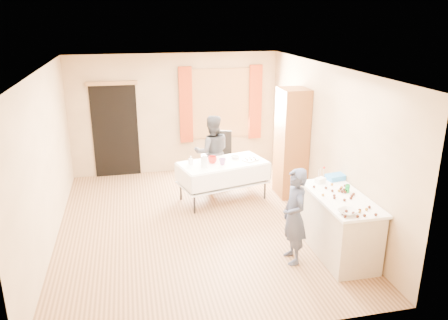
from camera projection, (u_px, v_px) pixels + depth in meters
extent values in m
cube|color=#9E7047|center=(197.00, 225.00, 7.38)|extent=(4.50, 5.50, 0.02)
cube|color=white|center=(193.00, 68.00, 6.54)|extent=(4.50, 5.50, 0.02)
cube|color=tan|center=(176.00, 114.00, 9.51)|extent=(4.50, 0.02, 2.60)
cube|color=tan|center=(237.00, 231.00, 4.40)|extent=(4.50, 0.02, 2.60)
cube|color=tan|center=(45.00, 161.00, 6.49)|extent=(0.02, 5.50, 2.60)
cube|color=tan|center=(326.00, 142.00, 7.42)|extent=(0.02, 5.50, 2.60)
cube|color=olive|center=(221.00, 103.00, 9.61)|extent=(1.32, 0.06, 1.52)
cube|color=white|center=(221.00, 103.00, 9.60)|extent=(1.20, 0.02, 1.40)
cube|color=#9A3111|center=(186.00, 105.00, 9.41)|extent=(0.28, 0.06, 1.65)
cube|color=#9A3111|center=(255.00, 102.00, 9.73)|extent=(0.28, 0.06, 1.65)
cube|color=black|center=(115.00, 131.00, 9.31)|extent=(0.95, 0.04, 2.00)
cube|color=olive|center=(111.00, 83.00, 8.96)|extent=(1.05, 0.06, 0.08)
cube|color=brown|center=(291.00, 143.00, 8.29)|extent=(0.50, 0.60, 2.09)
cube|color=#C2B49C|center=(339.00, 227.00, 6.37)|extent=(0.64, 1.41, 0.86)
cube|color=white|center=(341.00, 198.00, 6.22)|extent=(0.70, 1.47, 0.04)
cube|color=white|center=(223.00, 163.00, 8.14)|extent=(1.72, 1.15, 0.04)
cube|color=black|center=(220.00, 159.00, 9.29)|extent=(0.54, 0.54, 0.06)
cube|color=black|center=(222.00, 144.00, 9.38)|extent=(0.40, 0.19, 0.60)
imported|color=#2A314C|center=(294.00, 216.00, 6.09)|extent=(0.52, 0.35, 1.40)
imported|color=black|center=(212.00, 152.00, 8.72)|extent=(0.81, 0.68, 1.50)
cylinder|color=#0F832C|center=(347.00, 188.00, 6.34)|extent=(0.09, 0.09, 0.12)
imported|color=white|center=(348.00, 212.00, 5.66)|extent=(0.42, 0.42, 0.06)
cube|color=white|center=(320.00, 180.00, 6.70)|extent=(0.18, 0.15, 0.08)
cube|color=#2A7FD3|center=(336.00, 177.00, 6.84)|extent=(0.33, 0.25, 0.08)
cylinder|color=silver|center=(204.00, 162.00, 7.82)|extent=(0.13, 0.13, 0.22)
imported|color=red|center=(212.00, 160.00, 8.07)|extent=(0.20, 0.20, 0.13)
imported|color=red|center=(222.00, 162.00, 7.98)|extent=(0.14, 0.14, 0.12)
imported|color=white|center=(235.00, 157.00, 8.34)|extent=(0.18, 0.18, 0.05)
cube|color=white|center=(251.00, 160.00, 8.23)|extent=(0.34, 0.32, 0.02)
imported|color=white|center=(191.00, 160.00, 8.00)|extent=(0.11, 0.11, 0.16)
sphere|color=#3F2314|center=(359.00, 211.00, 5.70)|extent=(0.04, 0.04, 0.04)
sphere|color=black|center=(343.00, 214.00, 5.63)|extent=(0.04, 0.04, 0.04)
sphere|color=black|center=(341.00, 189.00, 6.42)|extent=(0.04, 0.04, 0.04)
sphere|color=black|center=(314.00, 187.00, 6.51)|extent=(0.04, 0.04, 0.04)
sphere|color=black|center=(332.00, 191.00, 6.36)|extent=(0.04, 0.04, 0.04)
sphere|color=black|center=(342.00, 209.00, 5.76)|extent=(0.04, 0.04, 0.04)
sphere|color=#3F2314|center=(341.00, 188.00, 6.48)|extent=(0.04, 0.04, 0.04)
sphere|color=black|center=(334.00, 196.00, 6.19)|extent=(0.04, 0.04, 0.04)
sphere|color=black|center=(353.00, 213.00, 5.65)|extent=(0.04, 0.04, 0.04)
sphere|color=black|center=(345.00, 192.00, 6.31)|extent=(0.04, 0.04, 0.04)
sphere|color=black|center=(354.00, 194.00, 6.24)|extent=(0.04, 0.04, 0.04)
sphere|color=black|center=(369.00, 207.00, 5.82)|extent=(0.04, 0.04, 0.04)
sphere|color=#3F2314|center=(323.00, 195.00, 6.21)|extent=(0.04, 0.04, 0.04)
sphere|color=black|center=(351.00, 198.00, 6.10)|extent=(0.04, 0.04, 0.04)
sphere|color=black|center=(334.00, 198.00, 6.12)|extent=(0.04, 0.04, 0.04)
sphere|color=black|center=(343.00, 209.00, 5.77)|extent=(0.04, 0.04, 0.04)
sphere|color=black|center=(376.00, 215.00, 5.61)|extent=(0.04, 0.04, 0.04)
sphere|color=black|center=(345.00, 216.00, 5.55)|extent=(0.04, 0.04, 0.04)
sphere|color=#3F2314|center=(332.00, 184.00, 6.60)|extent=(0.04, 0.04, 0.04)
sphere|color=black|center=(345.00, 186.00, 6.55)|extent=(0.04, 0.04, 0.04)
sphere|color=black|center=(326.00, 188.00, 6.47)|extent=(0.04, 0.04, 0.04)
sphere|color=black|center=(344.00, 190.00, 6.40)|extent=(0.04, 0.04, 0.04)
sphere|color=black|center=(364.00, 215.00, 5.58)|extent=(0.04, 0.04, 0.04)
sphere|color=black|center=(352.00, 196.00, 6.18)|extent=(0.04, 0.04, 0.04)
sphere|color=#3F2314|center=(339.00, 191.00, 6.36)|extent=(0.04, 0.04, 0.04)
sphere|color=black|center=(358.00, 216.00, 5.56)|extent=(0.04, 0.04, 0.04)
sphere|color=black|center=(360.00, 210.00, 5.74)|extent=(0.04, 0.04, 0.04)
sphere|color=black|center=(344.00, 200.00, 6.05)|extent=(0.04, 0.04, 0.04)
sphere|color=black|center=(342.00, 187.00, 6.49)|extent=(0.04, 0.04, 0.04)
sphere|color=black|center=(342.00, 192.00, 6.33)|extent=(0.04, 0.04, 0.04)
sphere|color=#3F2314|center=(366.00, 209.00, 5.76)|extent=(0.04, 0.04, 0.04)
sphere|color=black|center=(346.00, 211.00, 5.70)|extent=(0.04, 0.04, 0.04)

